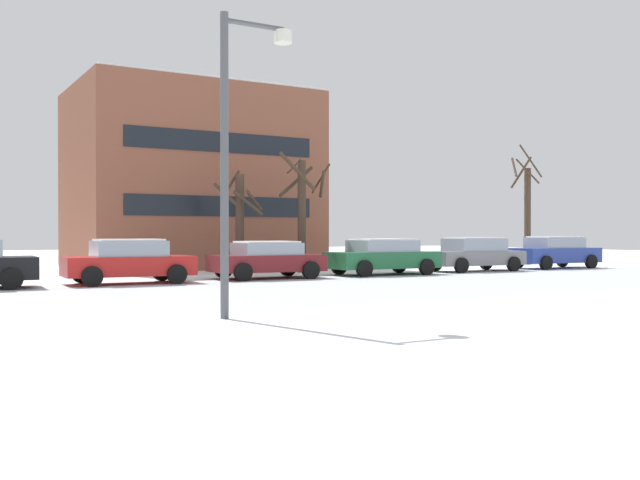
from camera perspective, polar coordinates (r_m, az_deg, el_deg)
name	(u,v)px	position (r m, az deg, el deg)	size (l,w,h in m)	color
ground_plane	(5,320)	(14.96, -23.81, -5.82)	(120.00, 120.00, 0.00)	white
street_lamp	(236,134)	(14.09, -6.67, 8.35)	(1.53, 0.36, 5.89)	#4C4F54
parked_car_red	(129,261)	(24.13, -14.98, -1.63)	(4.16, 2.17, 1.46)	red
parked_car_maroon	(267,259)	(26.00, -4.26, -1.54)	(4.09, 2.27, 1.36)	maroon
parked_car_green	(383,256)	(28.45, 5.01, -1.29)	(4.49, 2.29, 1.43)	#1E6038
parked_car_gray	(474,254)	(31.80, 12.19, -1.09)	(4.48, 2.14, 1.48)	slate
parked_car_blue	(555,252)	(35.41, 18.17, -0.91)	(4.51, 2.13, 1.51)	#283D93
tree_far_right	(240,219)	(29.70, -6.40, 1.65)	(1.93, 1.58, 4.29)	#423326
tree_far_mid	(303,208)	(30.11, -1.40, 2.55)	(2.35, 2.12, 5.03)	#423326
tree_far_left	(527,211)	(39.29, 16.15, 2.27)	(1.81, 1.90, 6.27)	#423326
building_far_right	(191,179)	(36.10, -10.26, 4.79)	(11.07, 8.21, 8.65)	brown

